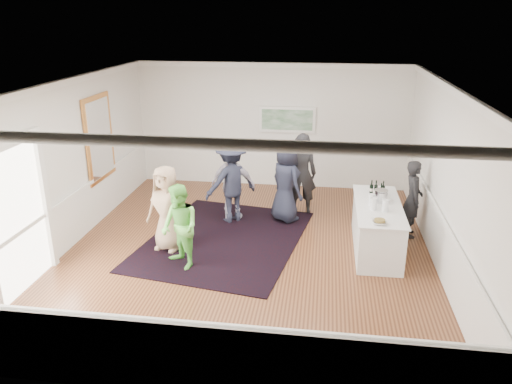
# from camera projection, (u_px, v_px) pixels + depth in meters

# --- Properties ---
(floor) EXTENTS (8.00, 8.00, 0.00)m
(floor) POSITION_uv_depth(u_px,v_px,m) (248.00, 250.00, 9.72)
(floor) COLOR brown
(floor) RESTS_ON ground
(ceiling) EXTENTS (7.00, 8.00, 0.02)m
(ceiling) POSITION_uv_depth(u_px,v_px,m) (247.00, 83.00, 8.63)
(ceiling) COLOR white
(ceiling) RESTS_ON wall_back
(wall_left) EXTENTS (0.02, 8.00, 3.20)m
(wall_left) POSITION_uv_depth(u_px,v_px,m) (69.00, 164.00, 9.63)
(wall_left) COLOR white
(wall_left) RESTS_ON floor
(wall_right) EXTENTS (0.02, 8.00, 3.20)m
(wall_right) POSITION_uv_depth(u_px,v_px,m) (445.00, 180.00, 8.72)
(wall_right) COLOR white
(wall_right) RESTS_ON floor
(wall_back) EXTENTS (7.00, 0.02, 3.20)m
(wall_back) POSITION_uv_depth(u_px,v_px,m) (272.00, 126.00, 12.90)
(wall_back) COLOR white
(wall_back) RESTS_ON floor
(wall_front) EXTENTS (7.00, 0.02, 3.20)m
(wall_front) POSITION_uv_depth(u_px,v_px,m) (192.00, 280.00, 5.45)
(wall_front) COLOR white
(wall_front) RESTS_ON floor
(wainscoting) EXTENTS (7.00, 8.00, 1.00)m
(wainscoting) POSITION_uv_depth(u_px,v_px,m) (248.00, 226.00, 9.55)
(wainscoting) COLOR white
(wainscoting) RESTS_ON floor
(mirror) EXTENTS (0.05, 1.25, 1.85)m
(mirror) POSITION_uv_depth(u_px,v_px,m) (99.00, 138.00, 10.77)
(mirror) COLOR #D4873E
(mirror) RESTS_ON wall_left
(doorway) EXTENTS (0.10, 1.78, 2.56)m
(doorway) POSITION_uv_depth(u_px,v_px,m) (16.00, 209.00, 7.92)
(doorway) COLOR white
(doorway) RESTS_ON wall_left
(landscape_painting) EXTENTS (1.44, 0.06, 0.66)m
(landscape_painting) POSITION_uv_depth(u_px,v_px,m) (287.00, 120.00, 12.74)
(landscape_painting) COLOR white
(landscape_painting) RESTS_ON wall_back
(area_rug) EXTENTS (3.50, 4.25, 0.02)m
(area_rug) POSITION_uv_depth(u_px,v_px,m) (224.00, 239.00, 10.14)
(area_rug) COLOR black
(area_rug) RESTS_ON floor
(serving_table) EXTENTS (0.87, 2.28, 0.92)m
(serving_table) POSITION_uv_depth(u_px,v_px,m) (377.00, 227.00, 9.60)
(serving_table) COLOR white
(serving_table) RESTS_ON floor
(bartender) EXTENTS (0.38, 0.58, 1.60)m
(bartender) POSITION_uv_depth(u_px,v_px,m) (413.00, 199.00, 10.11)
(bartender) COLOR black
(bartender) RESTS_ON floor
(guest_tan) EXTENTS (0.94, 0.73, 1.68)m
(guest_tan) POSITION_uv_depth(u_px,v_px,m) (167.00, 208.00, 9.49)
(guest_tan) COLOR tan
(guest_tan) RESTS_ON floor
(guest_green) EXTENTS (0.95, 0.95, 1.55)m
(guest_green) POSITION_uv_depth(u_px,v_px,m) (180.00, 227.00, 8.83)
(guest_green) COLOR #6ED555
(guest_green) RESTS_ON floor
(guest_lilac) EXTENTS (0.99, 0.46, 1.65)m
(guest_lilac) POSITION_uv_depth(u_px,v_px,m) (233.00, 185.00, 10.87)
(guest_lilac) COLOR silver
(guest_lilac) RESTS_ON floor
(guest_dark_a) EXTENTS (1.35, 1.26, 1.83)m
(guest_dark_a) POSITION_uv_depth(u_px,v_px,m) (231.00, 181.00, 10.78)
(guest_dark_a) COLOR #1D2031
(guest_dark_a) RESTS_ON floor
(guest_dark_b) EXTENTS (0.71, 0.48, 1.87)m
(guest_dark_b) POSITION_uv_depth(u_px,v_px,m) (301.00, 174.00, 11.24)
(guest_dark_b) COLOR black
(guest_dark_b) RESTS_ON floor
(guest_navy) EXTENTS (1.00, 1.02, 1.78)m
(guest_navy) POSITION_uv_depth(u_px,v_px,m) (286.00, 182.00, 10.83)
(guest_navy) COLOR #1D2031
(guest_navy) RESTS_ON floor
(wine_bottles) EXTENTS (0.30, 0.24, 0.31)m
(wine_bottles) POSITION_uv_depth(u_px,v_px,m) (378.00, 188.00, 9.89)
(wine_bottles) COLOR black
(wine_bottles) RESTS_ON serving_table
(juice_pitchers) EXTENTS (0.34, 0.38, 0.24)m
(juice_pitchers) POSITION_uv_depth(u_px,v_px,m) (377.00, 203.00, 9.22)
(juice_pitchers) COLOR #7CBF44
(juice_pitchers) RESTS_ON serving_table
(ice_bucket) EXTENTS (0.26, 0.26, 0.25)m
(ice_bucket) POSITION_uv_depth(u_px,v_px,m) (381.00, 196.00, 9.55)
(ice_bucket) COLOR silver
(ice_bucket) RESTS_ON serving_table
(nut_bowl) EXTENTS (0.26, 0.26, 0.07)m
(nut_bowl) POSITION_uv_depth(u_px,v_px,m) (380.00, 222.00, 8.59)
(nut_bowl) COLOR white
(nut_bowl) RESTS_ON serving_table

